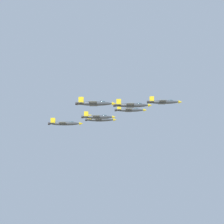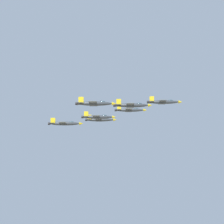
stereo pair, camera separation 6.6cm
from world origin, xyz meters
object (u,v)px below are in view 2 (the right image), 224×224
object	(u,v)px
jet_lead	(164,102)
jet_trailing	(65,123)
jet_right_wingman	(132,105)
jet_left_wingman	(130,110)
jet_right_outer	(95,103)
jet_slot_rear	(98,117)
jet_left_outer	(100,120)

from	to	relation	value
jet_lead	jet_trailing	bearing A→B (deg)	-179.04
jet_right_wingman	jet_trailing	world-z (taller)	jet_right_wingman
jet_left_wingman	jet_right_wingman	xyz separation A→B (m)	(-1.67, -28.53, -2.73)
jet_right_wingman	jet_right_outer	xyz separation A→B (m)	(-17.62, -13.28, -1.88)
jet_slot_rear	jet_right_wingman	bearing A→B (deg)	-41.48
jet_lead	jet_left_wingman	xyz separation A→B (m)	(-15.95, 15.25, -1.62)
jet_right_wingman	jet_left_wingman	bearing A→B (deg)	90.35
jet_left_outer	jet_slot_rear	distance (m)	28.73
jet_left_wingman	jet_trailing	world-z (taller)	jet_left_wingman
jet_right_wingman	jet_left_outer	world-z (taller)	jet_right_wingman
jet_lead	jet_slot_rear	world-z (taller)	jet_lead
jet_lead	jet_slot_rear	size ratio (longest dim) A/B	1.03
jet_right_outer	jet_slot_rear	size ratio (longest dim) A/B	1.03
jet_left_wingman	jet_slot_rear	bearing A→B (deg)	-139.48
jet_left_wingman	jet_right_wingman	size ratio (longest dim) A/B	0.95
jet_left_outer	jet_slot_rear	xyz separation A→B (m)	(-1.67, -28.53, -2.94)
jet_left_wingman	jet_slot_rear	world-z (taller)	jet_left_wingman
jet_right_outer	jet_left_wingman	bearing A→B (deg)	67.49
jet_left_wingman	jet_right_outer	world-z (taller)	jet_left_wingman
jet_right_wingman	jet_slot_rear	world-z (taller)	jet_right_wingman
jet_trailing	jet_right_outer	bearing A→B (deg)	-60.44
jet_trailing	jet_left_wingman	bearing A→B (deg)	22.12
jet_left_wingman	jet_slot_rear	size ratio (longest dim) A/B	1.00
jet_left_outer	jet_left_wingman	bearing A→B (deg)	-39.27
jet_left_outer	jet_lead	bearing A→B (deg)	-39.27
jet_lead	jet_right_outer	world-z (taller)	jet_lead
jet_left_wingman	jet_right_outer	xyz separation A→B (m)	(-19.28, -41.81, -4.61)
jet_left_outer	jet_right_outer	xyz separation A→B (m)	(-3.34, -57.06, -1.47)
jet_left_wingman	jet_trailing	size ratio (longest dim) A/B	0.99
jet_left_outer	jet_right_outer	distance (m)	57.17
jet_left_wingman	jet_right_wingman	world-z (taller)	jet_left_wingman
jet_right_outer	jet_slot_rear	world-z (taller)	jet_right_outer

